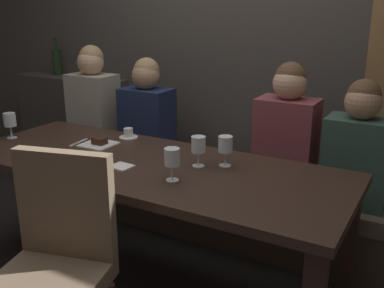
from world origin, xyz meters
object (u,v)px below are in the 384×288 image
at_px(chair_near_side, 56,254).
at_px(wine_glass_near_right, 10,121).
at_px(fork_on_table, 79,142).
at_px(wine_glass_far_right, 225,146).
at_px(diner_redhead, 93,102).
at_px(diner_bearded, 147,114).
at_px(espresso_cup, 128,134).
at_px(dessert_plate, 99,143).
at_px(dining_table, 147,177).
at_px(wine_glass_end_left, 172,158).
at_px(diner_far_end, 287,131).
at_px(wine_bottle_dark_red, 57,62).
at_px(banquette_bench, 206,201).
at_px(diner_near_end, 358,147).
at_px(wine_glass_near_left, 198,145).

bearing_deg(chair_near_side, wine_glass_near_right, 147.61).
bearing_deg(fork_on_table, wine_glass_far_right, -2.00).
xyz_separation_m(chair_near_side, diner_redhead, (-1.03, 1.42, 0.28)).
relative_size(diner_bearded, espresso_cup, 6.33).
bearing_deg(fork_on_table, dessert_plate, 3.33).
bearing_deg(espresso_cup, dining_table, -41.04).
bearing_deg(dessert_plate, espresso_cup, 75.37).
xyz_separation_m(wine_glass_far_right, wine_glass_end_left, (-0.13, -0.31, 0.00)).
xyz_separation_m(wine_glass_end_left, wine_glass_near_right, (-1.29, 0.11, -0.00)).
height_order(wine_glass_end_left, wine_glass_near_right, same).
distance_m(diner_redhead, diner_bearded, 0.50).
relative_size(diner_far_end, fork_on_table, 4.65).
bearing_deg(wine_bottle_dark_red, wine_glass_end_left, -31.52).
relative_size(banquette_bench, wine_bottle_dark_red, 7.67).
bearing_deg(diner_near_end, espresso_cup, -165.16).
bearing_deg(banquette_bench, dessert_plate, -125.88).
bearing_deg(fork_on_table, wine_glass_end_left, -22.38).
relative_size(dining_table, diner_near_end, 3.03).
relative_size(wine_glass_far_right, espresso_cup, 1.37).
height_order(wine_glass_far_right, wine_glass_end_left, same).
bearing_deg(diner_redhead, wine_glass_end_left, -34.28).
height_order(dining_table, wine_bottle_dark_red, wine_bottle_dark_red).
relative_size(chair_near_side, diner_far_end, 1.24).
bearing_deg(wine_glass_near_left, diner_near_end, 40.60).
distance_m(dining_table, wine_bottle_dark_red, 2.07).
bearing_deg(diner_bearded, diner_far_end, -0.17).
bearing_deg(wine_glass_far_right, wine_glass_near_left, -148.42).
height_order(diner_near_end, wine_bottle_dark_red, wine_bottle_dark_red).
bearing_deg(diner_near_end, dining_table, -145.03).
height_order(dining_table, dessert_plate, dessert_plate).
distance_m(banquette_bench, diner_redhead, 1.17).
height_order(dining_table, chair_near_side, chair_near_side).
bearing_deg(wine_glass_far_right, wine_bottle_dark_red, 156.90).
bearing_deg(wine_glass_near_left, chair_near_side, -106.43).
bearing_deg(diner_near_end, wine_glass_near_right, -159.90).
relative_size(diner_far_end, espresso_cup, 6.59).
relative_size(wine_bottle_dark_red, wine_glass_end_left, 1.99).
height_order(banquette_bench, espresso_cup, espresso_cup).
xyz_separation_m(dessert_plate, fork_on_table, (-0.14, -0.02, -0.01)).
bearing_deg(wine_bottle_dark_red, wine_glass_near_left, -26.08).
bearing_deg(chair_near_side, fork_on_table, 127.25).
distance_m(diner_far_end, wine_glass_near_right, 1.74).
relative_size(wine_glass_end_left, espresso_cup, 1.37).
bearing_deg(wine_bottle_dark_red, banquette_bench, -11.83).
height_order(wine_glass_near_left, espresso_cup, wine_glass_near_left).
xyz_separation_m(dining_table, chair_near_side, (0.04, -0.72, -0.09)).
bearing_deg(diner_far_end, fork_on_table, -151.14).
distance_m(banquette_bench, diner_bearded, 0.76).
bearing_deg(wine_glass_end_left, dining_table, 149.03).
bearing_deg(dining_table, fork_on_table, 172.00).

